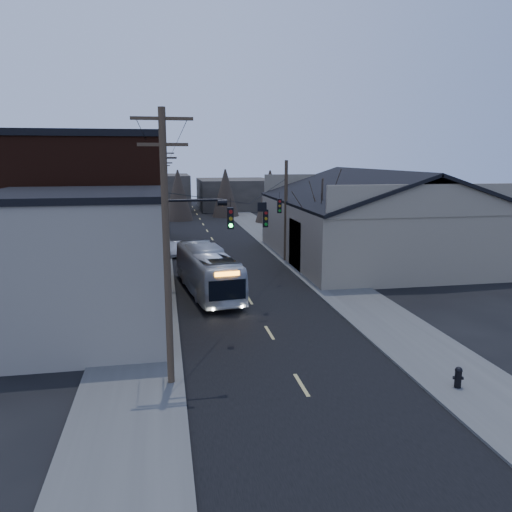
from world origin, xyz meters
The scene contains 15 objects.
ground centered at (0.00, 0.00, 0.00)m, with size 160.00×160.00×0.00m, color black.
road_surface centered at (0.00, 30.00, 0.01)m, with size 9.00×110.00×0.02m, color black.
sidewalk_left centered at (-6.50, 30.00, 0.06)m, with size 4.00×110.00×0.12m, color #474744.
sidewalk_right centered at (6.50, 30.00, 0.06)m, with size 4.00×110.00×0.12m, color #474744.
building_clapboard centered at (-9.00, 9.00, 3.50)m, with size 8.00×8.00×7.00m, color gray.
building_brick centered at (-10.00, 20.00, 5.00)m, with size 10.00×12.00×10.00m, color black.
building_left_far centered at (-9.50, 36.00, 3.50)m, with size 9.00×14.00×7.00m, color #2F2A25.
warehouse centered at (13.00, 25.00, 2.70)m, with size 16.16×20.60×7.73m.
building_far_left centered at (-6.00, 65.00, 3.00)m, with size 10.00×12.00×6.00m, color #2F2A25.
building_far_right centered at (7.00, 70.00, 2.50)m, with size 12.00×14.00×5.00m, color #2F2A25.
bare_tree centered at (6.50, 20.00, 3.60)m, with size 0.40×0.40×7.20m, color black.
utility_lines centered at (-3.11, 24.14, 4.95)m, with size 11.24×45.28×10.50m.
bus centered at (-2.38, 16.24, 1.46)m, with size 2.45×10.46×2.91m, color silver.
parked_car centered at (-4.13, 29.33, 0.62)m, with size 1.31×3.75×1.24m, color #A7A9AF.
fire_hydrant centered at (5.76, 0.51, 0.56)m, with size 0.40×0.28×0.83m.
Camera 1 is at (-5.05, -15.49, 8.77)m, focal length 35.00 mm.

